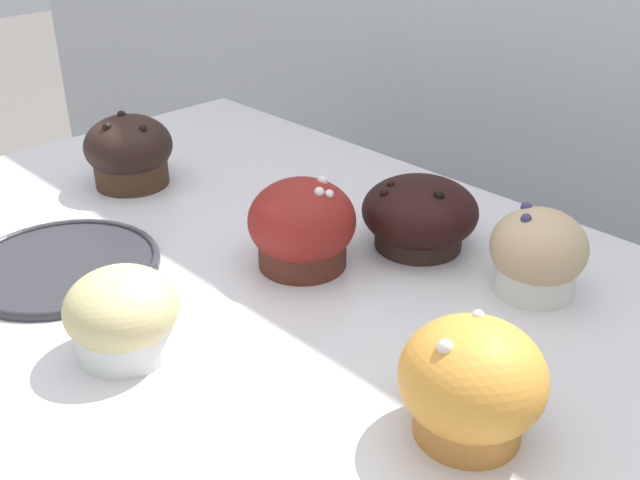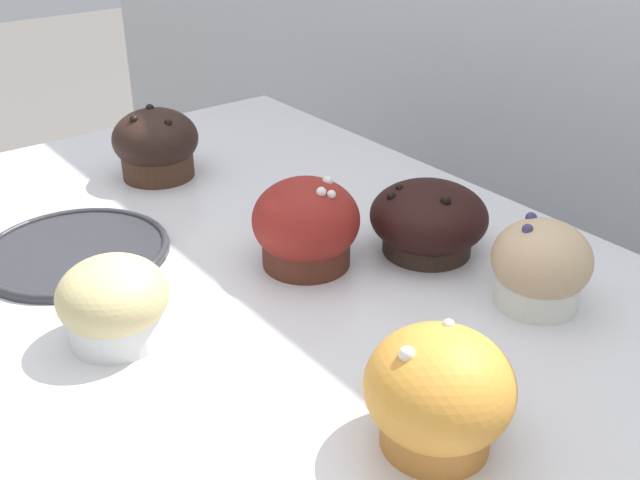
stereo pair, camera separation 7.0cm
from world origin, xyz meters
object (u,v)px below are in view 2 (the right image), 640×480
muffin_back_left (308,227)px  muffin_front_left (114,303)px  muffin_front_center (156,145)px  muffin_back_center (428,220)px  serving_plate (75,251)px  muffin_back_right (438,394)px  muffin_front_right (540,266)px

muffin_back_left → muffin_front_left: muffin_back_left is taller
muffin_front_center → muffin_front_left: size_ratio=1.14×
muffin_back_center → serving_plate: 0.36m
muffin_front_left → muffin_back_right: bearing=25.9°
muffin_front_right → muffin_back_right: bearing=-70.3°
serving_plate → muffin_front_right: bearing=41.0°
muffin_front_center → muffin_back_left: same height
muffin_front_right → serving_plate: bearing=-139.0°
muffin_front_right → muffin_back_center: size_ratio=0.74×
muffin_front_center → serving_plate: 0.22m
muffin_back_center → muffin_back_right: bearing=-43.5°
muffin_back_left → muffin_back_right: bearing=-17.4°
muffin_back_right → muffin_front_right: muffin_back_right is taller
muffin_front_center → muffin_front_left: (0.30, -0.19, -0.01)m
muffin_back_left → serving_plate: muffin_back_left is taller
muffin_front_center → serving_plate: muffin_front_center is taller
muffin_back_right → muffin_front_left: size_ratio=1.11×
muffin_front_center → muffin_front_right: size_ratio=1.19×
muffin_front_right → serving_plate: 0.46m
muffin_front_left → muffin_back_center: bearing=81.3°
muffin_back_left → muffin_front_left: (0.00, -0.20, -0.01)m
muffin_front_center → muffin_back_left: (0.30, 0.02, -0.00)m
muffin_back_right → muffin_back_center: size_ratio=0.86×
muffin_front_left → muffin_back_center: (0.05, 0.32, -0.00)m
muffin_front_right → muffin_front_left: bearing=-119.0°
muffin_back_center → muffin_back_left: bearing=-114.4°
muffin_front_center → muffin_back_center: bearing=20.4°
muffin_front_center → muffin_front_left: bearing=-32.1°
muffin_front_center → muffin_back_left: 0.30m
muffin_back_right → muffin_front_right: (-0.07, 0.20, -0.00)m
muffin_front_center → muffin_back_center: muffin_front_center is taller
muffin_back_right → serving_plate: size_ratio=0.54×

